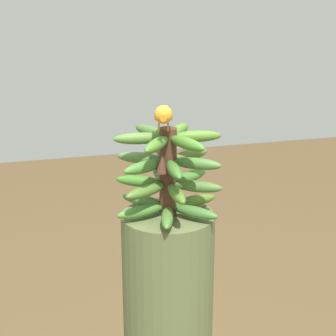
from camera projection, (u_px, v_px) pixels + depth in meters
banana_bunch at (168, 172)px, 1.65m from camera, size 0.32×0.32×0.26m
perched_bird at (163, 115)px, 1.55m from camera, size 0.18×0.07×0.08m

